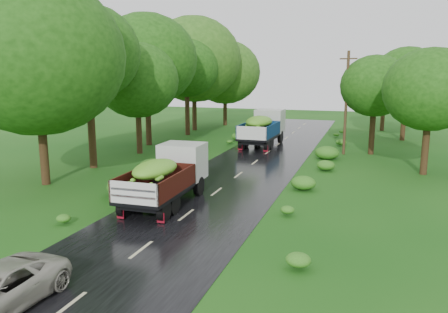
% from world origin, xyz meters
% --- Properties ---
extents(ground, '(120.00, 120.00, 0.00)m').
position_xyz_m(ground, '(0.00, 0.00, 0.00)').
color(ground, '#11460F').
rests_on(ground, ground).
extents(road, '(6.50, 80.00, 0.02)m').
position_xyz_m(road, '(0.00, 5.00, 0.01)').
color(road, black).
rests_on(road, ground).
extents(road_lines, '(0.12, 69.60, 0.00)m').
position_xyz_m(road_lines, '(0.00, 6.00, 0.02)').
color(road_lines, '#BFB78C').
rests_on(road_lines, road).
extents(truck_near, '(2.31, 6.21, 2.59)m').
position_xyz_m(truck_near, '(-1.55, 5.46, 1.47)').
color(truck_near, black).
rests_on(truck_near, ground).
extents(truck_far, '(2.64, 6.99, 2.91)m').
position_xyz_m(truck_far, '(-1.11, 23.25, 1.65)').
color(truck_far, black).
rests_on(truck_far, ground).
extents(utility_pole, '(1.29, 0.58, 7.71)m').
position_xyz_m(utility_pole, '(5.65, 21.16, 3.97)').
color(utility_pole, '#382616').
rests_on(utility_pole, ground).
extents(trees_left, '(6.01, 33.66, 9.49)m').
position_xyz_m(trees_left, '(-9.80, 21.50, 6.78)').
color(trees_left, black).
rests_on(trees_left, ground).
extents(trees_right, '(6.31, 23.94, 7.25)m').
position_xyz_m(trees_right, '(9.49, 25.67, 5.31)').
color(trees_right, black).
rests_on(trees_right, ground).
extents(shrubs, '(11.90, 44.00, 0.70)m').
position_xyz_m(shrubs, '(0.00, 14.00, 0.35)').
color(shrubs, '#2B6618').
rests_on(shrubs, ground).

